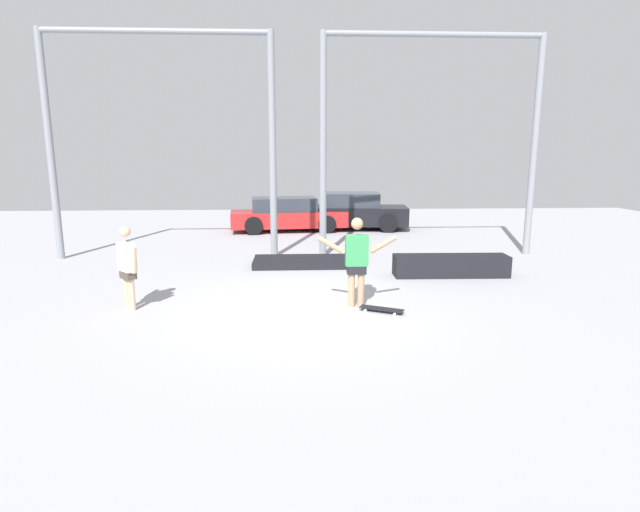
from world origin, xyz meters
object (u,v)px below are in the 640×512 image
at_px(skateboarder, 357,258).
at_px(bystander, 127,265).
at_px(grind_box, 451,266).
at_px(skateboard, 381,309).
at_px(parked_car_red, 287,215).
at_px(parked_car_black, 353,211).
at_px(manual_pad, 302,262).

xyz_separation_m(skateboarder, bystander, (-4.33, 0.03, -0.09)).
distance_m(grind_box, bystander, 7.34).
bearing_deg(bystander, skateboard, -138.99).
relative_size(parked_car_red, parked_car_black, 1.07).
relative_size(grind_box, parked_car_black, 0.64).
height_order(grind_box, manual_pad, grind_box).
bearing_deg(parked_car_black, bystander, -112.47).
bearing_deg(skateboarder, grind_box, 42.64).
bearing_deg(bystander, parked_car_red, -60.01).
distance_m(skateboard, grind_box, 3.51).
distance_m(skateboarder, manual_pad, 4.03).
relative_size(grind_box, manual_pad, 1.06).
relative_size(grind_box, parked_car_red, 0.60).
xyz_separation_m(parked_car_red, parked_car_black, (2.59, 0.36, 0.07)).
height_order(skateboard, manual_pad, manual_pad).
bearing_deg(skateboard, grind_box, 78.16).
bearing_deg(parked_car_red, manual_pad, -91.35).
bearing_deg(grind_box, skateboard, -128.12).
relative_size(parked_car_black, bystander, 2.68).
distance_m(skateboard, parked_car_red, 10.57).
bearing_deg(manual_pad, skateboarder, -75.44).
bearing_deg(parked_car_black, manual_pad, -102.50).
distance_m(skateboarder, bystander, 4.33).
bearing_deg(parked_car_red, skateboard, -85.40).
bearing_deg(grind_box, manual_pad, 158.26).
xyz_separation_m(skateboard, manual_pad, (-1.42, 4.19, 0.02)).
height_order(skateboarder, parked_car_red, skateboarder).
relative_size(skateboarder, manual_pad, 0.67).
bearing_deg(manual_pad, parked_car_red, 94.45).
xyz_separation_m(manual_pad, parked_car_red, (-0.48, 6.20, 0.55)).
bearing_deg(skateboard, parked_car_red, 126.68).
distance_m(skateboarder, parked_car_red, 10.12).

